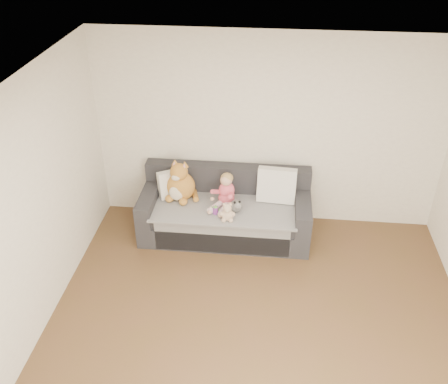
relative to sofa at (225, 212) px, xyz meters
name	(u,v)px	position (x,y,z in m)	size (l,w,h in m)	color
room_shell	(262,228)	(0.51, -1.64, 0.99)	(5.00, 5.00, 5.00)	brown
sofa	(225,212)	(0.00, 0.00, 0.00)	(2.20, 0.94, 0.85)	#25252A
cushion_left	(173,183)	(-0.70, 0.10, 0.34)	(0.43, 0.35, 0.38)	silver
cushion_right_back	(273,187)	(0.61, 0.15, 0.35)	(0.43, 0.29, 0.38)	silver
cushion_right_front	(277,185)	(0.65, 0.13, 0.39)	(0.51, 0.26, 0.47)	silver
toddler	(225,192)	(0.00, -0.05, 0.35)	(0.33, 0.46, 0.45)	#E65157
plush_cat	(180,184)	(-0.60, 0.04, 0.37)	(0.44, 0.40, 0.58)	#AA7525
teddy_bear	(227,213)	(0.06, -0.39, 0.26)	(0.20, 0.15, 0.25)	tan
plush_cow	(236,206)	(0.15, -0.19, 0.24)	(0.16, 0.24, 0.19)	white
sippy_cup	(216,209)	(-0.10, -0.27, 0.23)	(0.11, 0.09, 0.13)	purple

